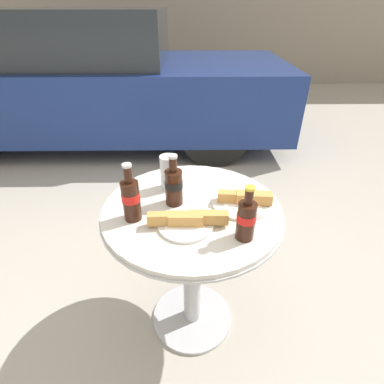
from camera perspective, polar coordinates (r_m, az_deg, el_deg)
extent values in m
plane|color=#A8A093|center=(1.77, 0.02, -22.77)|extent=(30.00, 30.00, 0.00)
cylinder|color=#B7B7BC|center=(1.76, 0.02, -22.58)|extent=(0.42, 0.42, 0.02)
cylinder|color=#B7B7BC|center=(1.48, 0.02, -14.61)|extent=(0.09, 0.09, 0.70)
cylinder|color=#B7B7BC|center=(1.25, 0.03, -3.81)|extent=(0.75, 0.75, 0.01)
cylinder|color=beige|center=(1.24, 0.03, -3.25)|extent=(0.74, 0.74, 0.02)
cylinder|color=#33190F|center=(1.06, 10.23, -5.49)|extent=(0.07, 0.07, 0.15)
cylinder|color=red|center=(1.05, 10.33, -4.74)|extent=(0.07, 0.07, 0.03)
cylinder|color=#33190F|center=(1.00, 10.79, -0.91)|extent=(0.03, 0.03, 0.06)
cylinder|color=gold|center=(0.98, 10.99, 0.74)|extent=(0.03, 0.03, 0.01)
cylinder|color=#33190F|center=(1.22, -3.48, 0.84)|extent=(0.07, 0.07, 0.15)
cylinder|color=black|center=(1.21, -3.51, 1.57)|extent=(0.07, 0.07, 0.03)
cylinder|color=#33190F|center=(1.17, -3.65, 5.23)|extent=(0.03, 0.03, 0.06)
cylinder|color=silver|center=(1.16, -3.71, 6.78)|extent=(0.04, 0.04, 0.01)
cylinder|color=#33190F|center=(1.15, -11.49, -1.68)|extent=(0.07, 0.07, 0.16)
cylinder|color=red|center=(1.14, -11.59, -0.88)|extent=(0.07, 0.07, 0.04)
cylinder|color=#33190F|center=(1.09, -12.13, 3.23)|extent=(0.03, 0.03, 0.06)
cylinder|color=silver|center=(1.08, -12.35, 4.96)|extent=(0.03, 0.03, 0.01)
cylinder|color=#C68923|center=(1.34, -4.49, 3.09)|extent=(0.07, 0.07, 0.12)
cylinder|color=silver|center=(1.33, -4.52, 3.74)|extent=(0.07, 0.07, 0.16)
cylinder|color=silver|center=(1.14, -1.20, -6.17)|extent=(0.21, 0.21, 0.01)
cube|color=white|center=(1.13, -1.21, -5.89)|extent=(0.16, 0.16, 0.00)
cube|color=#C68E47|center=(1.12, -5.29, -5.03)|extent=(0.13, 0.04, 0.04)
cube|color=#C68E47|center=(1.11, -1.22, -5.12)|extent=(0.13, 0.05, 0.04)
cube|color=#C68E47|center=(1.12, 3.15, -4.86)|extent=(0.15, 0.04, 0.04)
cylinder|color=silver|center=(1.27, 9.24, -2.07)|extent=(0.24, 0.24, 0.01)
cube|color=white|center=(1.26, 9.27, -1.81)|extent=(0.16, 0.16, 0.00)
cube|color=#C68E47|center=(1.25, 7.40, -0.84)|extent=(0.11, 0.05, 0.04)
cube|color=#C68E47|center=(1.25, 11.71, -1.09)|extent=(0.15, 0.06, 0.05)
cube|color=navy|center=(3.85, -17.74, 17.46)|extent=(4.33, 1.66, 0.70)
cube|color=#23282D|center=(3.82, -22.83, 25.76)|extent=(2.08, 1.46, 0.50)
cylinder|color=black|center=(4.46, 2.86, 18.28)|extent=(0.71, 0.20, 0.71)
cylinder|color=black|center=(3.07, 4.44, 11.49)|extent=(0.71, 0.20, 0.71)
cylinder|color=black|center=(5.06, -30.47, 15.80)|extent=(0.71, 0.20, 0.71)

